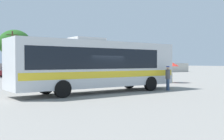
# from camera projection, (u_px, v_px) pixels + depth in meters

# --- Properties ---
(ground_plane) EXTENTS (300.00, 300.00, 0.00)m
(ground_plane) POSITION_uv_depth(u_px,v_px,m) (48.00, 84.00, 27.27)
(ground_plane) COLOR gray
(perimeter_wall) EXTENTS (80.00, 0.30, 1.95)m
(perimeter_wall) POSITION_uv_depth(u_px,v_px,m) (5.00, 70.00, 41.79)
(perimeter_wall) COLOR beige
(perimeter_wall) RESTS_ON ground_plane
(coach_bus_silver_yellow) EXTENTS (12.22, 3.12, 3.71)m
(coach_bus_silver_yellow) POSITION_uv_depth(u_px,v_px,m) (97.00, 64.00, 19.09)
(coach_bus_silver_yellow) COLOR silver
(coach_bus_silver_yellow) RESTS_ON ground_plane
(attendant_by_bus_door) EXTENTS (0.44, 0.44, 1.80)m
(attendant_by_bus_door) POSITION_uv_depth(u_px,v_px,m) (168.00, 77.00, 20.62)
(attendant_by_bus_door) COLOR #33476B
(attendant_by_bus_door) RESTS_ON ground_plane
(vendor_umbrella_near_gate_red) EXTENTS (1.98, 1.98, 2.25)m
(vendor_umbrella_near_gate_red) POSITION_uv_depth(u_px,v_px,m) (169.00, 64.00, 28.57)
(vendor_umbrella_near_gate_red) COLOR gray
(vendor_umbrella_near_gate_red) RESTS_ON ground_plane
(parked_car_third_maroon) EXTENTS (4.16, 2.03, 1.49)m
(parked_car_third_maroon) POSITION_uv_depth(u_px,v_px,m) (12.00, 72.00, 39.79)
(parked_car_third_maroon) COLOR maroon
(parked_car_third_maroon) RESTS_ON ground_plane
(parked_car_rightmost_grey) EXTENTS (4.31, 2.03, 1.41)m
(parked_car_rightmost_grey) POSITION_uv_depth(u_px,v_px,m) (59.00, 71.00, 43.68)
(parked_car_rightmost_grey) COLOR slate
(parked_car_rightmost_grey) RESTS_ON ground_plane
(utility_pole_far) EXTENTS (1.77, 0.59, 7.08)m
(utility_pole_far) POSITION_uv_depth(u_px,v_px,m) (13.00, 52.00, 44.51)
(utility_pole_far) COLOR #4C3823
(utility_pole_far) RESTS_ON ground_plane
(roadside_tree_midright) EXTENTS (5.57, 5.57, 7.78)m
(roadside_tree_midright) POSITION_uv_depth(u_px,v_px,m) (15.00, 43.00, 48.59)
(roadside_tree_midright) COLOR brown
(roadside_tree_midright) RESTS_ON ground_plane
(roadside_tree_right) EXTENTS (4.09, 4.09, 5.77)m
(roadside_tree_right) POSITION_uv_depth(u_px,v_px,m) (96.00, 53.00, 55.05)
(roadside_tree_right) COLOR brown
(roadside_tree_right) RESTS_ON ground_plane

